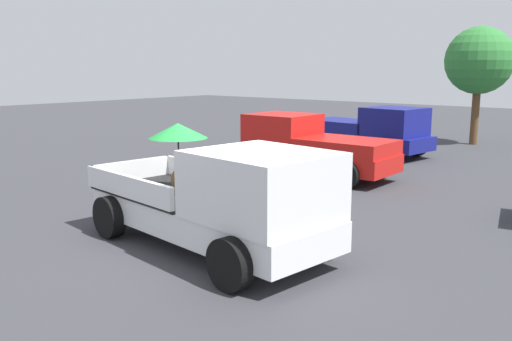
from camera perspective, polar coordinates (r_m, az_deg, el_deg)
name	(u,v)px	position (r m, az deg, el deg)	size (l,w,h in m)	color
ground_plane	(208,247)	(9.93, -5.09, -8.01)	(80.00, 80.00, 0.00)	#38383D
pickup_truck_main	(224,200)	(9.32, -3.40, -3.11)	(5.23, 2.70, 2.18)	black
pickup_truck_red	(309,147)	(16.29, 5.62, 2.52)	(4.83, 2.22, 1.80)	black
pickup_truck_far	(371,131)	(20.67, 11.98, 4.07)	(4.99, 2.64, 1.80)	black
tree_by_lot	(479,61)	(24.65, 22.40, 10.59)	(2.78, 2.78, 4.89)	brown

